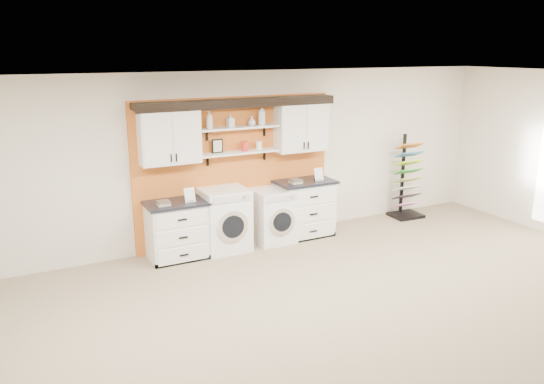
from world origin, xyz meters
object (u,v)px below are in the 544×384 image
base_cabinet_right (304,208)px  washer (225,220)px  base_cabinet_left (177,230)px  dryer (273,215)px  sample_rack (406,191)px

base_cabinet_right → washer: bearing=-179.9°
base_cabinet_left → dryer: base_cabinet_left is taller
washer → dryer: (0.86, -0.00, -0.05)m
base_cabinet_left → washer: size_ratio=0.92×
washer → base_cabinet_left: bearing=179.8°
washer → sample_rack: bearing=0.6°
base_cabinet_right → washer: 1.47m
base_cabinet_left → sample_rack: 4.55m
base_cabinet_left → sample_rack: bearing=0.4°
base_cabinet_left → base_cabinet_right: size_ratio=0.92×
base_cabinet_right → washer: washer is taller
base_cabinet_right → dryer: size_ratio=1.11×
washer → base_cabinet_right: bearing=0.1°
base_cabinet_right → base_cabinet_left: bearing=180.0°
sample_rack → washer: bearing=-175.9°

